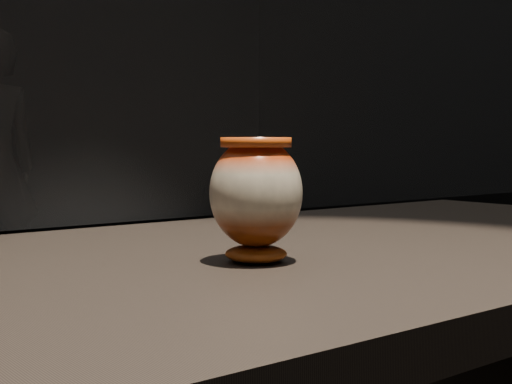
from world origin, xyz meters
TOP-DOWN VIEW (x-y plane):
  - main_vase at (0.01, -0.07)m, footprint 0.15×0.15m

SIDE VIEW (x-z plane):
  - main_vase at x=0.01m, z-range 0.91..1.06m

